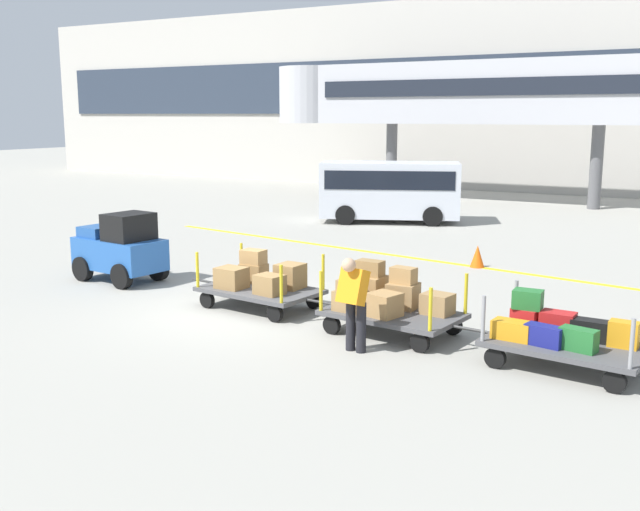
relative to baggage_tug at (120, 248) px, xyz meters
The scene contains 11 objects.
ground_plane 4.07m from the baggage_tug, 14.05° to the right, with size 120.00×120.00×0.00m, color #9E9B91.
apron_lead_line 7.15m from the baggage_tug, 56.82° to the left, with size 16.31×0.20×0.01m, color yellow.
terminal_building 25.62m from the baggage_tug, 81.18° to the left, with size 63.95×2.51×9.40m.
jet_bridge 19.43m from the baggage_tug, 87.00° to the left, with size 18.26×3.00×5.94m.
baggage_tug is the anchor object (origin of this frame).
baggage_cart_lead 4.15m from the baggage_tug, ahead, with size 3.06×1.66×1.10m.
baggage_cart_middle 7.02m from the baggage_tug, ahead, with size 3.06×1.66×1.18m.
baggage_cart_tail 10.05m from the baggage_tug, ahead, with size 3.06×1.66×1.10m.
baggage_handler 7.27m from the baggage_tug, 16.43° to the right, with size 0.44×0.46×1.56m.
shuttle_van 11.76m from the baggage_tug, 82.76° to the left, with size 5.16×3.59×2.10m.
safety_cone_near 8.61m from the baggage_tug, 39.52° to the left, with size 0.36×0.36×0.55m, color #EA590F.
Camera 1 is at (8.21, -11.28, 3.75)m, focal length 41.70 mm.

